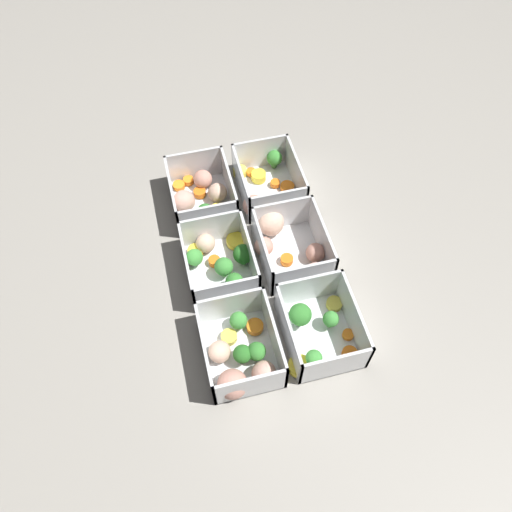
{
  "coord_description": "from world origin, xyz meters",
  "views": [
    {
      "loc": [
        0.49,
        -0.12,
        0.81
      ],
      "look_at": [
        0.0,
        0.0,
        0.03
      ],
      "focal_mm": 35.0,
      "sensor_mm": 36.0,
      "label": 1
    }
  ],
  "objects_px": {
    "container_near_left": "(201,195)",
    "container_near_center": "(220,260)",
    "container_far_left": "(268,186)",
    "container_far_right": "(318,329)",
    "container_near_right": "(240,355)",
    "container_far_center": "(289,246)"
  },
  "relations": [
    {
      "from": "container_far_center",
      "to": "container_far_right",
      "type": "xyz_separation_m",
      "value": [
        0.18,
        -0.0,
        0.0
      ]
    },
    {
      "from": "container_near_left",
      "to": "container_near_right",
      "type": "xyz_separation_m",
      "value": [
        0.36,
        -0.0,
        0.0
      ]
    },
    {
      "from": "container_near_left",
      "to": "container_near_center",
      "type": "distance_m",
      "value": 0.17
    },
    {
      "from": "container_near_left",
      "to": "container_far_center",
      "type": "height_order",
      "value": "same"
    },
    {
      "from": "container_far_center",
      "to": "container_far_right",
      "type": "height_order",
      "value": "same"
    },
    {
      "from": "container_near_left",
      "to": "container_far_center",
      "type": "relative_size",
      "value": 0.8
    },
    {
      "from": "container_far_center",
      "to": "container_far_right",
      "type": "distance_m",
      "value": 0.18
    },
    {
      "from": "container_near_left",
      "to": "container_far_center",
      "type": "xyz_separation_m",
      "value": [
        0.16,
        0.14,
        0.0
      ]
    },
    {
      "from": "container_near_left",
      "to": "container_far_left",
      "type": "relative_size",
      "value": 0.96
    },
    {
      "from": "container_near_center",
      "to": "container_far_right",
      "type": "xyz_separation_m",
      "value": [
        0.18,
        0.13,
        0.0
      ]
    },
    {
      "from": "container_near_center",
      "to": "container_far_right",
      "type": "distance_m",
      "value": 0.22
    },
    {
      "from": "container_far_left",
      "to": "container_far_right",
      "type": "distance_m",
      "value": 0.33
    },
    {
      "from": "container_near_center",
      "to": "container_near_right",
      "type": "bearing_deg",
      "value": -1.66
    },
    {
      "from": "container_near_left",
      "to": "container_near_right",
      "type": "height_order",
      "value": "same"
    },
    {
      "from": "container_near_right",
      "to": "container_far_left",
      "type": "xyz_separation_m",
      "value": [
        -0.35,
        0.14,
        -0.0
      ]
    },
    {
      "from": "container_near_left",
      "to": "container_near_center",
      "type": "bearing_deg",
      "value": 1.65
    },
    {
      "from": "container_far_left",
      "to": "container_near_right",
      "type": "bearing_deg",
      "value": -22.04
    },
    {
      "from": "container_near_center",
      "to": "container_far_left",
      "type": "relative_size",
      "value": 0.99
    },
    {
      "from": "container_near_left",
      "to": "container_far_right",
      "type": "xyz_separation_m",
      "value": [
        0.34,
        0.14,
        0.0
      ]
    },
    {
      "from": "container_near_right",
      "to": "container_far_center",
      "type": "relative_size",
      "value": 0.89
    },
    {
      "from": "container_far_right",
      "to": "container_near_left",
      "type": "bearing_deg",
      "value": -158.07
    },
    {
      "from": "container_far_left",
      "to": "container_far_center",
      "type": "relative_size",
      "value": 0.84
    }
  ]
}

